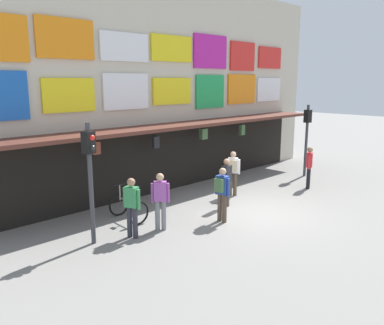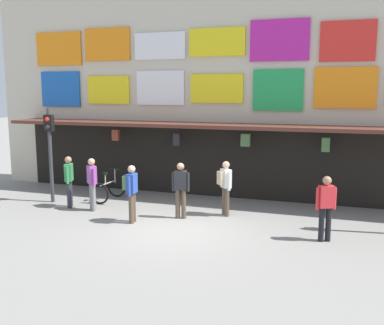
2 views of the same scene
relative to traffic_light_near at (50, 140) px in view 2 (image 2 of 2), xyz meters
name	(u,v)px [view 2 (image 2 of 2)]	position (x,y,z in m)	size (l,w,h in m)	color
ground_plane	(177,228)	(5.08, -1.40, -2.14)	(80.00, 80.00, 0.00)	gray
shopfront	(221,85)	(5.08, 3.17, 1.82)	(18.00, 2.60, 8.00)	beige
traffic_light_near	(50,140)	(0.00, 0.00, 0.00)	(0.33, 0.35, 3.20)	#38383D
bicycle_parked	(108,189)	(1.69, 0.82, -1.75)	(0.77, 1.19, 1.05)	black
pedestrian_in_blue	(225,184)	(6.00, 0.25, -1.16)	(0.47, 0.47, 1.68)	brown
pedestrian_in_white	(131,189)	(3.63, -1.29, -1.16)	(0.37, 0.53, 1.68)	brown
pedestrian_in_black	(181,187)	(4.83, -0.44, -1.19)	(0.52, 0.29, 1.68)	brown
pedestrian_in_red	(92,181)	(1.88, -0.51, -1.19)	(0.42, 0.40, 1.68)	gray
pedestrian_in_yellow	(326,205)	(8.97, -1.19, -1.19)	(0.49, 0.35, 1.68)	black
pedestrian_in_purple	(69,179)	(0.96, -0.40, -1.19)	(0.34, 0.50, 1.68)	#2D2D38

